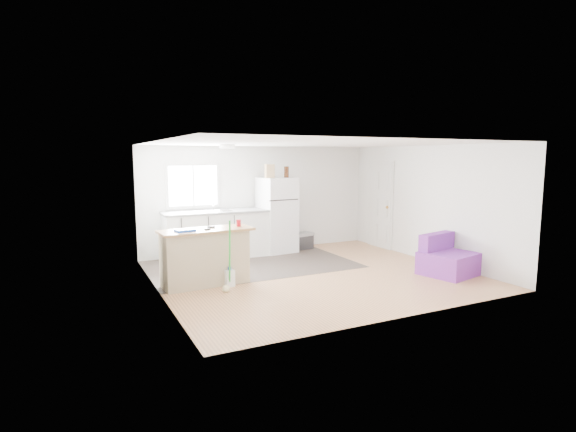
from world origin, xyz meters
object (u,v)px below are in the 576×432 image
object	(u,v)px
bottle_right	(286,172)
peninsula	(205,257)
cooler	(302,241)
cleaner_jug	(230,278)
mop	(227,277)
purple_seat	(447,260)
blue_tray	(185,230)
bottle_left	(287,172)
cardboard_box	(270,171)
kitchen_cabinets	(217,234)
refrigerator	(277,215)
red_cup	(239,223)

from	to	relation	value
bottle_right	peninsula	bearing A→B (deg)	-142.28
cooler	cleaner_jug	distance (m)	3.39
mop	bottle_right	world-z (taller)	bottle_right
purple_seat	blue_tray	xyz separation A→B (m)	(-4.56, 1.20, 0.71)
bottle_left	bottle_right	bearing A→B (deg)	153.77
cooler	cardboard_box	distance (m)	1.87
mop	blue_tray	distance (m)	1.03
kitchen_cabinets	purple_seat	world-z (taller)	kitchen_cabinets
bottle_right	bottle_left	bearing A→B (deg)	-26.23
refrigerator	bottle_left	distance (m)	1.00
peninsula	kitchen_cabinets	bearing A→B (deg)	63.58
cardboard_box	red_cup	bearing A→B (deg)	-127.61
mop	cardboard_box	size ratio (longest dim) A/B	3.92
cooler	cleaner_jug	size ratio (longest dim) A/B	1.66
cleaner_jug	kitchen_cabinets	bearing A→B (deg)	74.29
cooler	purple_seat	xyz separation A→B (m)	(1.32, -3.23, 0.07)
cooler	cleaner_jug	bearing A→B (deg)	-150.29
peninsula	purple_seat	xyz separation A→B (m)	(4.20, -1.28, -0.22)
cooler	blue_tray	world-z (taller)	blue_tray
kitchen_cabinets	cooler	size ratio (longest dim) A/B	4.12
refrigerator	cardboard_box	size ratio (longest dim) A/B	5.67
bottle_right	mop	bearing A→B (deg)	-132.79
refrigerator	mop	size ratio (longest dim) A/B	1.45
cleaner_jug	red_cup	xyz separation A→B (m)	(0.28, 0.31, 0.87)
refrigerator	bottle_right	size ratio (longest dim) A/B	6.80
cardboard_box	bottle_right	distance (m)	0.40
purple_seat	peninsula	bearing A→B (deg)	150.04
cleaner_jug	bottle_right	world-z (taller)	bottle_right
cardboard_box	cleaner_jug	bearing A→B (deg)	-128.31
cardboard_box	mop	bearing A→B (deg)	-127.32
red_cup	blue_tray	bearing A→B (deg)	-172.93
peninsula	cooler	world-z (taller)	peninsula
cooler	cardboard_box	bearing A→B (deg)	174.83
refrigerator	bottle_right	bearing A→B (deg)	-16.86
mop	bottle_left	distance (m)	3.63
mop	blue_tray	world-z (taller)	mop
cleaner_jug	bottle_right	bearing A→B (deg)	42.19
blue_tray	cardboard_box	bearing A→B (deg)	39.30
refrigerator	cooler	xyz separation A→B (m)	(0.66, 0.04, -0.66)
kitchen_cabinets	bottle_left	bearing A→B (deg)	-0.90
mop	kitchen_cabinets	bearing A→B (deg)	90.75
cleaner_jug	red_cup	size ratio (longest dim) A/B	2.81
purple_seat	bottle_right	size ratio (longest dim) A/B	4.22
bottle_left	peninsula	bearing A→B (deg)	-142.90
purple_seat	bottle_right	xyz separation A→B (m)	(-1.79, 3.15, 1.56)
cleaner_jug	bottle_left	distance (m)	3.44
cooler	bottle_right	xyz separation A→B (m)	(-0.46, -0.08, 1.63)
purple_seat	bottle_left	distance (m)	3.92
kitchen_cabinets	cardboard_box	distance (m)	1.80
cleaner_jug	bottle_left	size ratio (longest dim) A/B	1.35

